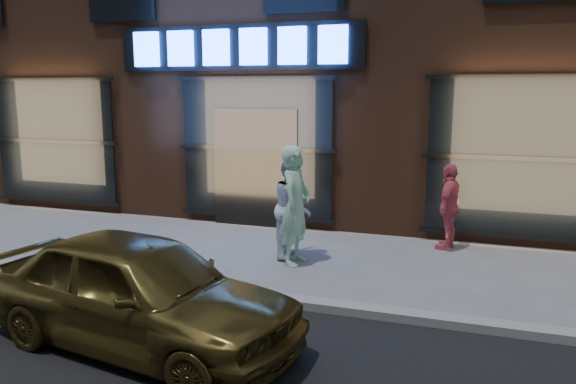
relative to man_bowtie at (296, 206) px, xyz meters
name	(u,v)px	position (x,y,z in m)	size (l,w,h in m)	color
ground	(153,288)	(-1.57, -1.75, -0.96)	(90.00, 90.00, 0.00)	slate
curb	(153,284)	(-1.57, -1.75, -0.90)	(60.00, 0.25, 0.12)	gray
man_bowtie	(296,206)	(0.00, 0.00, 0.00)	(0.70, 0.46, 1.91)	#A7DBBC
man_cap	(293,207)	(-0.16, 0.36, -0.11)	(0.83, 0.64, 1.70)	white
passerby	(449,206)	(2.28, 1.70, -0.20)	(0.89, 0.37, 1.52)	#E15C66
gold_sedan	(139,291)	(-0.68, -3.37, -0.32)	(1.50, 3.72, 1.27)	brown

